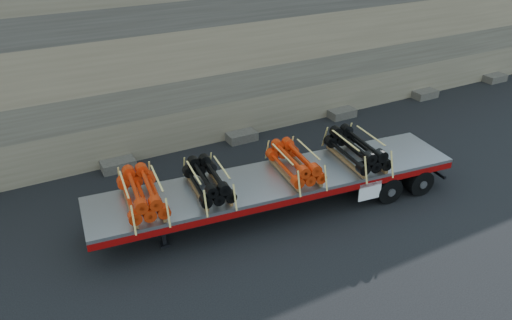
{
  "coord_description": "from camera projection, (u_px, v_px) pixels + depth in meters",
  "views": [
    {
      "loc": [
        -6.08,
        -11.53,
        8.91
      ],
      "look_at": [
        0.45,
        0.58,
        1.46
      ],
      "focal_mm": 35.0,
      "sensor_mm": 36.0,
      "label": 1
    }
  ],
  "objects": [
    {
      "name": "bundle_midrear",
      "position": [
        295.0,
        163.0,
        15.31
      ],
      "size": [
        1.28,
        2.22,
        0.75
      ],
      "primitive_type": null,
      "rotation": [
        0.0,
        0.0,
        -0.11
      ],
      "color": "red",
      "rests_on": "trailer"
    },
    {
      "name": "bundle_midfront",
      "position": [
        208.0,
        181.0,
        14.39
      ],
      "size": [
        1.23,
        2.14,
        0.72
      ],
      "primitive_type": null,
      "rotation": [
        0.0,
        0.0,
        -0.11
      ],
      "color": "black",
      "rests_on": "trailer"
    },
    {
      "name": "rock_wall",
      "position": [
        173.0,
        51.0,
        19.07
      ],
      "size": [
        44.0,
        3.0,
        7.0
      ],
      "primitive_type": "cube",
      "color": "#7A6B54",
      "rests_on": "ground"
    },
    {
      "name": "ground",
      "position": [
        252.0,
        212.0,
        15.7
      ],
      "size": [
        120.0,
        120.0,
        0.0
      ],
      "primitive_type": "plane",
      "color": "black",
      "rests_on": "ground"
    },
    {
      "name": "bundle_rear",
      "position": [
        357.0,
        150.0,
        16.03
      ],
      "size": [
        1.38,
        2.39,
        0.81
      ],
      "primitive_type": null,
      "rotation": [
        0.0,
        0.0,
        -0.11
      ],
      "color": "black",
      "rests_on": "trailer"
    },
    {
      "name": "trailer",
      "position": [
        277.0,
        193.0,
        15.57
      ],
      "size": [
        11.74,
        3.44,
        1.16
      ],
      "primitive_type": null,
      "rotation": [
        0.0,
        0.0,
        -0.11
      ],
      "color": "#9C9EA3",
      "rests_on": "ground"
    },
    {
      "name": "bundle_front",
      "position": [
        142.0,
        194.0,
        13.74
      ],
      "size": [
        1.31,
        2.28,
        0.77
      ],
      "primitive_type": null,
      "rotation": [
        0.0,
        0.0,
        -0.11
      ],
      "color": "red",
      "rests_on": "trailer"
    }
  ]
}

